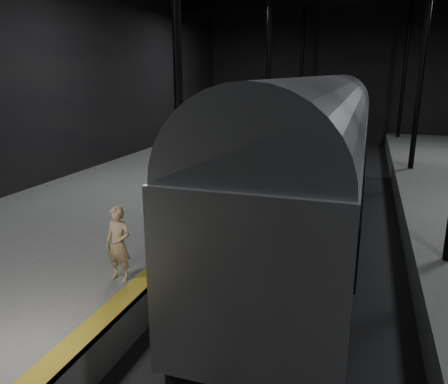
% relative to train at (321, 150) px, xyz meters
% --- Properties ---
extents(ground, '(44.00, 44.00, 0.00)m').
position_rel_train_xyz_m(ground, '(0.00, 0.19, -3.09)').
color(ground, black).
rests_on(ground, ground).
extents(platform_left, '(9.00, 43.80, 1.00)m').
position_rel_train_xyz_m(platform_left, '(-7.50, 0.19, -2.59)').
color(platform_left, '#565653').
rests_on(platform_left, ground).
extents(tactile_strip, '(0.50, 43.80, 0.01)m').
position_rel_train_xyz_m(tactile_strip, '(-3.25, 0.19, -2.09)').
color(tactile_strip, olive).
rests_on(tactile_strip, platform_left).
extents(track, '(2.40, 43.00, 0.24)m').
position_rel_train_xyz_m(track, '(0.00, 0.19, -3.02)').
color(track, '#3F3328').
rests_on(track, ground).
extents(train, '(3.10, 20.73, 5.54)m').
position_rel_train_xyz_m(train, '(0.00, 0.00, 0.00)').
color(train, '#94969B').
rests_on(train, ground).
extents(woman, '(0.70, 0.50, 1.81)m').
position_rel_train_xyz_m(woman, '(-3.80, -7.48, -1.18)').
color(woman, tan).
rests_on(woman, platform_left).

